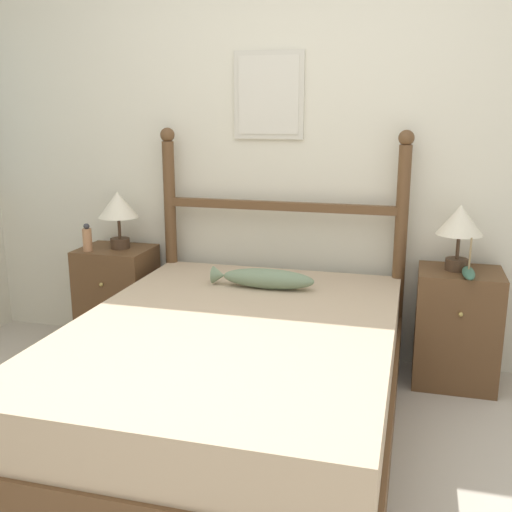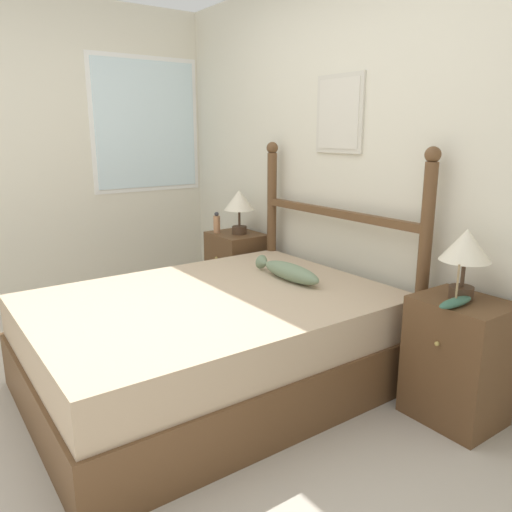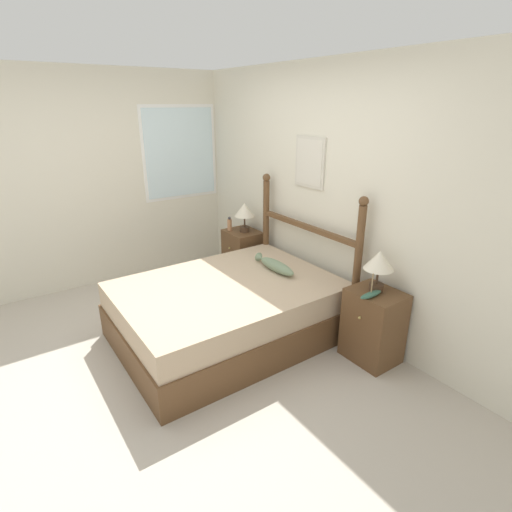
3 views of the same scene
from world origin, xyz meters
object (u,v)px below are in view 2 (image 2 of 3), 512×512
Objects in this scene: table_lamp_left at (239,203)px; nightstand_right at (458,360)px; bottle at (217,223)px; bed at (212,342)px; model_boat at (456,302)px; nightstand_left at (237,271)px; fish_pillow at (289,271)px; table_lamp_right at (466,249)px.

nightstand_right is at bearing -0.31° from table_lamp_left.
table_lamp_left is 0.27m from bottle.
bottle is at bearing 147.35° from bed.
table_lamp_left reaches higher than model_boat.
fish_pillow is (1.05, -0.29, 0.29)m from nightstand_left.
fish_pillow is at bearing -15.47° from nightstand_left.
model_boat is at bearing -3.21° from nightstand_left.
bottle reaches higher than fish_pillow.
nightstand_left is at bearing -161.06° from table_lamp_left.
fish_pillow is at bearing 89.47° from bed.
table_lamp_left is (0.03, 0.01, 0.59)m from nightstand_left.
bottle is 2.24m from model_boat.
bottle is at bearing -138.40° from nightstand_left.
table_lamp_right is at bearing -0.01° from table_lamp_left.
nightstand_right is at bearing 39.50° from bed.
bottle reaches higher than nightstand_left.
table_lamp_left and table_lamp_right have the same top height.
fish_pillow is (-1.04, -0.29, 0.29)m from nightstand_right.
table_lamp_right reaches higher than bottle.
table_lamp_right reaches higher than model_boat.
model_boat reaches higher than bed.
fish_pillow is at bearing -163.42° from table_lamp_right.
table_lamp_left is 2.10m from model_boat.
nightstand_left is at bearing 140.50° from bed.
bottle is 0.31× the size of fish_pillow.
bottle reaches higher than bed.
nightstand_left is at bearing 180.00° from nightstand_right.
bottle is at bearing 171.33° from fish_pillow.
nightstand_left is 0.59m from table_lamp_left.
table_lamp_right is 2.07× the size of bottle.
table_lamp_left is 1.00× the size of table_lamp_right.
nightstand_left is 1.82× the size of table_lamp_right.
nightstand_left is at bearing 164.53° from fish_pillow.
fish_pillow is (0.01, 0.57, 0.34)m from bed.
bed is at bearing -145.30° from model_boat.
model_boat is 1.08m from fish_pillow.
model_boat reaches higher than fish_pillow.
table_lamp_left is at bearing 176.44° from model_boat.
nightstand_right is at bearing 103.00° from model_boat.
fish_pillow is at bearing -16.51° from table_lamp_left.
model_boat is at bearing -67.12° from table_lamp_right.
table_lamp_right is at bearing 112.88° from model_boat.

